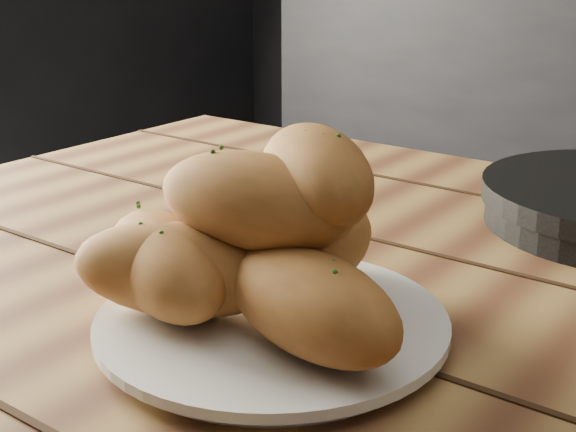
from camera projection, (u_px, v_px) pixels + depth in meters
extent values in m
cube|color=olive|center=(520.00, 353.00, 0.61)|extent=(1.47, 0.90, 0.04)
cylinder|color=brown|center=(209.00, 359.00, 1.37)|extent=(0.07, 0.07, 0.71)
cylinder|color=white|center=(272.00, 330.00, 0.59)|extent=(0.24, 0.24, 0.01)
cylinder|color=white|center=(272.00, 320.00, 0.59)|extent=(0.26, 0.26, 0.01)
ellipsoid|color=#B66B32|center=(178.00, 269.00, 0.58)|extent=(0.18, 0.13, 0.07)
ellipsoid|color=#B66B32|center=(310.00, 302.00, 0.53)|extent=(0.17, 0.11, 0.07)
ellipsoid|color=#B66B32|center=(311.00, 247.00, 0.63)|extent=(0.09, 0.16, 0.07)
ellipsoid|color=#B66B32|center=(255.00, 201.00, 0.56)|extent=(0.16, 0.09, 0.07)
ellipsoid|color=#B66B32|center=(315.00, 175.00, 0.57)|extent=(0.16, 0.15, 0.07)
ellipsoid|color=#B66B32|center=(165.00, 264.00, 0.59)|extent=(0.18, 0.14, 0.07)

